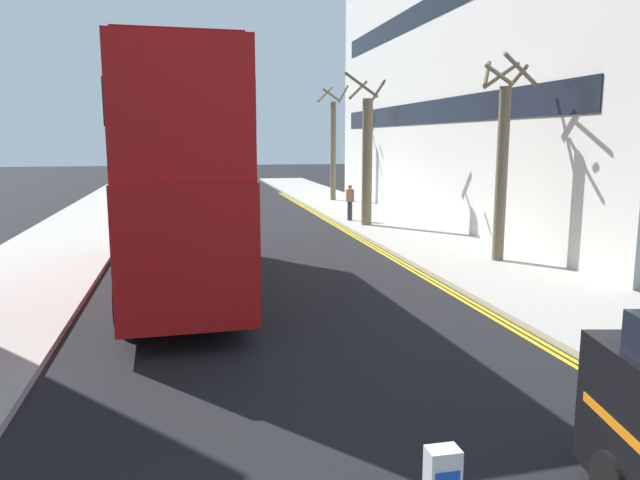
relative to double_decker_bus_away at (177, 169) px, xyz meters
The scene contains 10 objects.
sidewalk_right 9.31m from the double_decker_bus_away, ahead, with size 4.00×80.00×0.14m, color #ADA89E.
sidewalk_left 5.22m from the double_decker_bus_away, 168.24° to the left, with size 4.00×80.00×0.14m, color #ADA89E.
kerb_line_outer 7.43m from the double_decker_bus_away, ahead, with size 0.10×56.00×0.01m, color yellow.
kerb_line_inner 7.28m from the double_decker_bus_away, ahead, with size 0.10×56.00×0.01m, color yellow.
double_decker_bus_away is the anchor object (origin of this frame).
pedestrian_far 13.09m from the double_decker_bus_away, 55.23° to the left, with size 0.34×0.22×1.62m.
street_tree_near 11.92m from the double_decker_bus_away, 49.79° to the left, with size 1.73×1.89×6.36m.
street_tree_mid 21.74m from the double_decker_bus_away, 66.10° to the left, with size 1.77×1.72×6.77m.
street_tree_far 9.44m from the double_decker_bus_away, ahead, with size 1.55×1.57×6.03m.
townhouse_terrace_right 19.39m from the double_decker_bus_away, 34.15° to the left, with size 10.08×28.00×13.03m.
Camera 1 is at (-2.03, -0.63, 3.79)m, focal length 34.08 mm.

